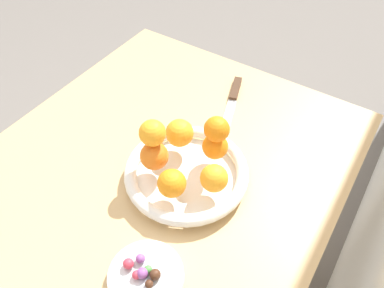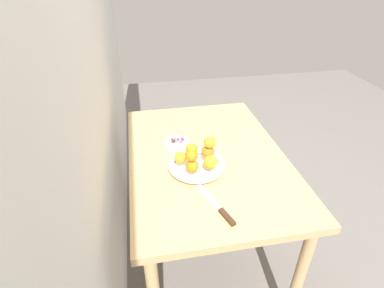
{
  "view_description": "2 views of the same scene",
  "coord_description": "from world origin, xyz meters",
  "px_view_note": "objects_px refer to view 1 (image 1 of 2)",
  "views": [
    {
      "loc": [
        0.29,
        0.35,
        1.39
      ],
      "look_at": [
        -0.12,
        0.08,
        0.85
      ],
      "focal_mm": 35.0,
      "sensor_mm": 36.0,
      "label": 1
    },
    {
      "loc": [
        -1.19,
        0.3,
        1.58
      ],
      "look_at": [
        -0.08,
        0.09,
        0.86
      ],
      "focal_mm": 28.0,
      "sensor_mm": 36.0,
      "label": 2
    }
  ],
  "objects_px": {
    "orange_2": "(172,183)",
    "orange_6": "(152,133)",
    "candy_ball_5": "(136,275)",
    "candy_ball_6": "(142,273)",
    "orange_3": "(214,178)",
    "fruit_bowl": "(187,173)",
    "orange_4": "(215,146)",
    "knife": "(231,104)",
    "orange_1": "(154,156)",
    "orange_5": "(217,129)",
    "dining_table": "(132,222)",
    "candy_ball_0": "(155,275)",
    "candy_ball_3": "(149,284)",
    "candy_ball_1": "(128,264)",
    "candy_ball_2": "(140,259)",
    "orange_0": "(180,133)",
    "candy_ball_7": "(148,270)",
    "candy_dish": "(146,277)",
    "candy_ball_4": "(142,273)"
  },
  "relations": [
    {
      "from": "dining_table",
      "to": "knife",
      "type": "height_order",
      "value": "knife"
    },
    {
      "from": "candy_ball_7",
      "to": "orange_5",
      "type": "bearing_deg",
      "value": -173.79
    },
    {
      "from": "candy_ball_6",
      "to": "orange_3",
      "type": "bearing_deg",
      "value": 176.39
    },
    {
      "from": "dining_table",
      "to": "candy_ball_2",
      "type": "xyz_separation_m",
      "value": [
        0.1,
        0.11,
        0.12
      ]
    },
    {
      "from": "candy_ball_0",
      "to": "candy_ball_2",
      "type": "distance_m",
      "value": 0.04
    },
    {
      "from": "orange_1",
      "to": "orange_4",
      "type": "relative_size",
      "value": 1.07
    },
    {
      "from": "candy_ball_0",
      "to": "orange_2",
      "type": "bearing_deg",
      "value": -155.35
    },
    {
      "from": "orange_1",
      "to": "orange_6",
      "type": "xyz_separation_m",
      "value": [
        -0.01,
        -0.01,
        0.06
      ]
    },
    {
      "from": "candy_ball_2",
      "to": "candy_ball_6",
      "type": "bearing_deg",
      "value": 44.51
    },
    {
      "from": "orange_0",
      "to": "candy_ball_3",
      "type": "xyz_separation_m",
      "value": [
        0.29,
        0.13,
        -0.04
      ]
    },
    {
      "from": "orange_4",
      "to": "candy_ball_6",
      "type": "xyz_separation_m",
      "value": [
        0.29,
        0.03,
        -0.04
      ]
    },
    {
      "from": "fruit_bowl",
      "to": "candy_ball_5",
      "type": "xyz_separation_m",
      "value": [
        0.23,
        0.05,
        0.01
      ]
    },
    {
      "from": "orange_0",
      "to": "candy_ball_7",
      "type": "height_order",
      "value": "orange_0"
    },
    {
      "from": "fruit_bowl",
      "to": "candy_ball_0",
      "type": "distance_m",
      "value": 0.23
    },
    {
      "from": "fruit_bowl",
      "to": "knife",
      "type": "height_order",
      "value": "fruit_bowl"
    },
    {
      "from": "candy_ball_4",
      "to": "candy_ball_6",
      "type": "height_order",
      "value": "candy_ball_4"
    },
    {
      "from": "fruit_bowl",
      "to": "candy_ball_1",
      "type": "xyz_separation_m",
      "value": [
        0.23,
        0.03,
        0.01
      ]
    },
    {
      "from": "orange_2",
      "to": "orange_6",
      "type": "xyz_separation_m",
      "value": [
        -0.04,
        -0.07,
        0.06
      ]
    },
    {
      "from": "orange_2",
      "to": "candy_ball_3",
      "type": "distance_m",
      "value": 0.19
    },
    {
      "from": "orange_2",
      "to": "candy_ball_2",
      "type": "distance_m",
      "value": 0.15
    },
    {
      "from": "candy_ball_4",
      "to": "orange_2",
      "type": "bearing_deg",
      "value": -162.83
    },
    {
      "from": "orange_6",
      "to": "candy_ball_5",
      "type": "bearing_deg",
      "value": 28.79
    },
    {
      "from": "candy_ball_1",
      "to": "candy_ball_6",
      "type": "distance_m",
      "value": 0.03
    },
    {
      "from": "candy_dish",
      "to": "orange_0",
      "type": "distance_m",
      "value": 0.3
    },
    {
      "from": "orange_0",
      "to": "candy_ball_2",
      "type": "distance_m",
      "value": 0.28
    },
    {
      "from": "orange_0",
      "to": "candy_ball_7",
      "type": "bearing_deg",
      "value": 23.26
    },
    {
      "from": "candy_ball_5",
      "to": "candy_ball_0",
      "type": "bearing_deg",
      "value": 122.18
    },
    {
      "from": "dining_table",
      "to": "candy_ball_6",
      "type": "xyz_separation_m",
      "value": [
        0.11,
        0.13,
        0.12
      ]
    },
    {
      "from": "orange_3",
      "to": "candy_ball_1",
      "type": "bearing_deg",
      "value": -11.29
    },
    {
      "from": "candy_ball_5",
      "to": "orange_2",
      "type": "bearing_deg",
      "value": -165.85
    },
    {
      "from": "dining_table",
      "to": "candy_ball_0",
      "type": "height_order",
      "value": "candy_ball_0"
    },
    {
      "from": "orange_1",
      "to": "knife",
      "type": "relative_size",
      "value": 0.23
    },
    {
      "from": "orange_2",
      "to": "orange_4",
      "type": "distance_m",
      "value": 0.13
    },
    {
      "from": "fruit_bowl",
      "to": "candy_ball_7",
      "type": "xyz_separation_m",
      "value": [
        0.22,
        0.06,
        0.01
      ]
    },
    {
      "from": "orange_0",
      "to": "candy_ball_1",
      "type": "relative_size",
      "value": 3.17
    },
    {
      "from": "orange_6",
      "to": "candy_ball_3",
      "type": "xyz_separation_m",
      "value": [
        0.21,
        0.14,
        -0.1
      ]
    },
    {
      "from": "fruit_bowl",
      "to": "orange_6",
      "type": "xyz_separation_m",
      "value": [
        0.02,
        -0.06,
        0.1
      ]
    },
    {
      "from": "candy_ball_1",
      "to": "candy_ball_7",
      "type": "xyz_separation_m",
      "value": [
        -0.01,
        0.03,
        -0.0
      ]
    },
    {
      "from": "candy_ball_1",
      "to": "orange_1",
      "type": "bearing_deg",
      "value": -155.98
    },
    {
      "from": "fruit_bowl",
      "to": "orange_4",
      "type": "relative_size",
      "value": 4.75
    },
    {
      "from": "orange_1",
      "to": "orange_5",
      "type": "bearing_deg",
      "value": 134.02
    },
    {
      "from": "fruit_bowl",
      "to": "dining_table",
      "type": "bearing_deg",
      "value": -33.33
    },
    {
      "from": "fruit_bowl",
      "to": "orange_1",
      "type": "bearing_deg",
      "value": -63.01
    },
    {
      "from": "knife",
      "to": "candy_ball_0",
      "type": "bearing_deg",
      "value": 13.38
    },
    {
      "from": "orange_0",
      "to": "candy_ball_5",
      "type": "height_order",
      "value": "orange_0"
    },
    {
      "from": "candy_ball_3",
      "to": "candy_ball_6",
      "type": "relative_size",
      "value": 0.86
    },
    {
      "from": "orange_2",
      "to": "candy_ball_0",
      "type": "relative_size",
      "value": 2.9
    },
    {
      "from": "orange_2",
      "to": "orange_6",
      "type": "distance_m",
      "value": 0.1
    },
    {
      "from": "candy_ball_6",
      "to": "orange_2",
      "type": "bearing_deg",
      "value": -163.21
    },
    {
      "from": "orange_4",
      "to": "orange_6",
      "type": "distance_m",
      "value": 0.14
    }
  ]
}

